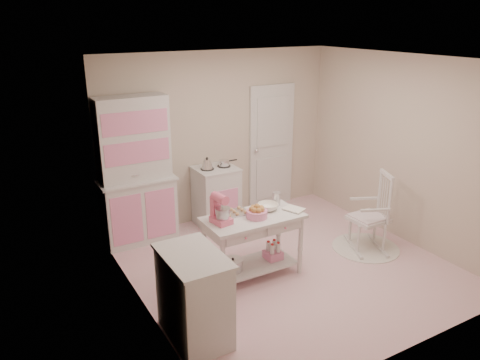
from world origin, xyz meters
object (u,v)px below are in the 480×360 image
base_cabinet (194,296)px  work_table (253,246)px  hutch (136,171)px  bread_basket (257,214)px  stove (216,196)px  rocking_chair (369,212)px  stand_mixer (221,209)px

base_cabinet → work_table: 1.32m
hutch → bread_basket: bearing=-61.7°
hutch → stove: size_ratio=2.26×
rocking_chair → stand_mixer: 2.21m
work_table → stand_mixer: stand_mixer is taller
stove → work_table: size_ratio=0.77×
work_table → bread_basket: (0.02, -0.05, 0.45)m
rocking_chair → bread_basket: rocking_chair is taller
rocking_chair → work_table: size_ratio=0.92×
stove → rocking_chair: (1.44, -1.75, 0.09)m
stove → work_table: 1.62m
work_table → hutch: bearing=118.5°
rocking_chair → bread_basket: size_ratio=4.40×
stand_mixer → bread_basket: 0.46m
base_cabinet → rocking_chair: size_ratio=0.84×
rocking_chair → base_cabinet: bearing=-145.3°
stove → stand_mixer: bearing=-114.9°
work_table → stove: bearing=79.1°
work_table → bread_basket: size_ratio=4.80×
rocking_chair → work_table: (-1.75, 0.16, -0.15)m
hutch → stove: hutch is taller
base_cabinet → work_table: base_cabinet is taller
hutch → stove: 1.33m
work_table → bread_basket: 0.45m
base_cabinet → rocking_chair: rocking_chair is taller
stand_mixer → hutch: bearing=97.0°
hutch → base_cabinet: 2.44m
work_table → stand_mixer: bearing=177.3°
stand_mixer → work_table: bearing=-12.0°
base_cabinet → work_table: size_ratio=0.77×
stove → bread_basket: size_ratio=3.68×
stand_mixer → bread_basket: size_ratio=1.36×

